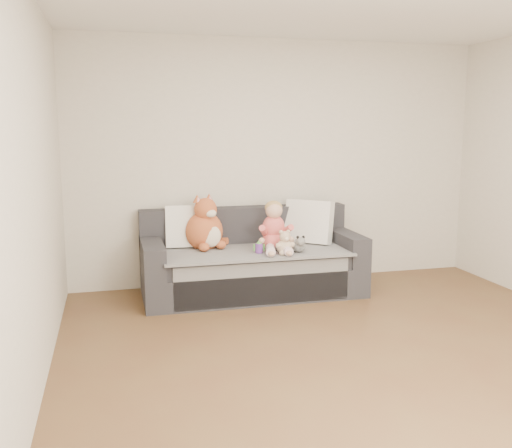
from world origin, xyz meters
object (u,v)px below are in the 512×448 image
(plush_cat, at_px, (205,228))
(teddy_bear, at_px, (285,244))
(toddler, at_px, (274,229))
(sofa, at_px, (251,263))
(sippy_cup, at_px, (259,247))

(plush_cat, height_order, teddy_bear, plush_cat)
(toddler, height_order, teddy_bear, toddler)
(sofa, relative_size, teddy_bear, 8.97)
(plush_cat, xyz_separation_m, sippy_cup, (0.47, -0.36, -0.14))
(plush_cat, relative_size, teddy_bear, 2.36)
(toddler, relative_size, plush_cat, 0.88)
(toddler, xyz_separation_m, sippy_cup, (-0.19, -0.11, -0.14))
(sofa, height_order, teddy_bear, sofa)
(toddler, xyz_separation_m, teddy_bear, (0.04, -0.21, -0.11))
(sofa, distance_m, plush_cat, 0.60)
(toddler, height_order, sippy_cup, toddler)
(teddy_bear, distance_m, sippy_cup, 0.25)
(sofa, bearing_deg, toddler, -38.18)
(teddy_bear, relative_size, sippy_cup, 1.93)
(toddler, distance_m, teddy_bear, 0.24)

